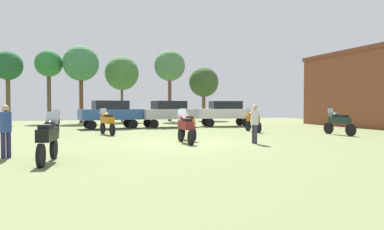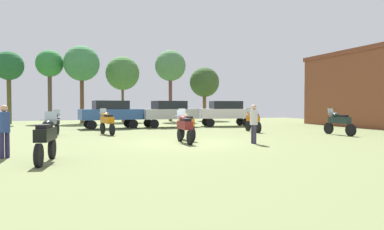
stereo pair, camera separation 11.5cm
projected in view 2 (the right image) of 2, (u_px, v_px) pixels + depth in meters
name	position (u px, v px, depth m)	size (l,w,h in m)	color
ground_plane	(186.00, 143.00, 15.60)	(44.00, 52.00, 0.02)	olive
motorcycle_2	(185.00, 127.00, 15.37)	(0.62, 2.07, 1.45)	black
motorcycle_3	(46.00, 138.00, 10.18)	(0.67, 2.20, 1.48)	black
motorcycle_4	(54.00, 123.00, 19.21)	(0.70, 2.04, 1.44)	black
motorcycle_5	(186.00, 125.00, 16.81)	(0.62, 2.14, 1.51)	black
motorcycle_6	(107.00, 122.00, 19.91)	(0.78, 2.22, 1.49)	black
motorcycle_7	(253.00, 120.00, 21.81)	(0.62, 2.14, 1.50)	black
motorcycle_8	(339.00, 122.00, 19.55)	(0.62, 2.27, 1.50)	black
car_1	(169.00, 112.00, 26.60)	(4.50, 2.37, 2.00)	black
car_2	(111.00, 112.00, 25.08)	(4.51, 2.39, 2.00)	black
car_3	(226.00, 111.00, 27.91)	(4.47, 2.27, 2.00)	black
person_1	(4.00, 127.00, 11.02)	(0.47, 0.47, 1.68)	#29244F
person_2	(254.00, 121.00, 15.17)	(0.36, 0.36, 1.70)	#312F45
tree_2	(204.00, 82.00, 38.77)	(3.29, 3.29, 5.88)	brown
tree_3	(123.00, 74.00, 35.93)	(3.45, 3.45, 6.68)	brown
tree_4	(82.00, 64.00, 33.34)	(3.36, 3.36, 7.35)	brown
tree_5	(9.00, 67.00, 30.88)	(2.55, 2.55, 6.45)	brown
tree_6	(170.00, 66.00, 36.57)	(3.22, 3.22, 7.43)	brown
tree_7	(50.00, 65.00, 33.19)	(2.55, 2.55, 6.92)	brown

